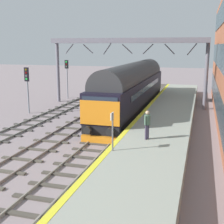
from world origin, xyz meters
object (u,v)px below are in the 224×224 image
object	(u,v)px
signal_post_mid	(27,84)
waiting_passenger	(147,122)
signal_post_far	(67,74)
diesel_locomotive	(133,87)
platform_number_sign	(112,126)

from	to	relation	value
signal_post_mid	waiting_passenger	world-z (taller)	signal_post_mid
signal_post_mid	waiting_passenger	bearing A→B (deg)	-33.24
signal_post_mid	signal_post_far	world-z (taller)	signal_post_far
diesel_locomotive	waiting_passenger	distance (m)	11.63
platform_number_sign	diesel_locomotive	bearing A→B (deg)	98.18
signal_post_far	waiting_passenger	xyz separation A→B (m)	(12.59, -17.05, -0.93)
signal_post_far	platform_number_sign	bearing A→B (deg)	-59.99
signal_post_far	waiting_passenger	size ratio (longest dim) A/B	2.78
diesel_locomotive	signal_post_mid	world-z (taller)	diesel_locomotive
waiting_passenger	signal_post_mid	bearing A→B (deg)	76.47
diesel_locomotive	signal_post_far	world-z (taller)	diesel_locomotive
diesel_locomotive	signal_post_far	distance (m)	11.02
diesel_locomotive	platform_number_sign	xyz separation A→B (m)	(1.95, -13.57, -0.18)
signal_post_far	signal_post_mid	bearing A→B (deg)	-90.00
signal_post_mid	signal_post_far	size ratio (longest dim) A/B	0.94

